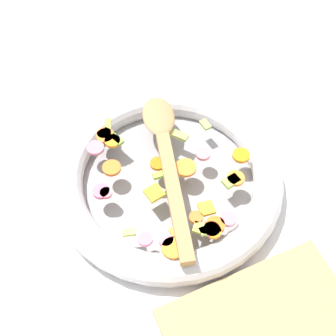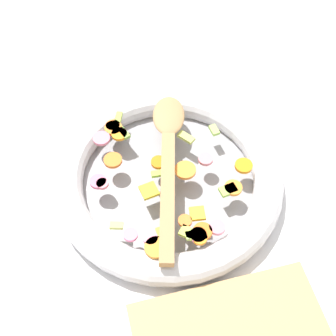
# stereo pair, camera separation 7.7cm
# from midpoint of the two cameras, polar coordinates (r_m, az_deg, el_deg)

# --- Properties ---
(ground_plane) EXTENTS (4.00, 4.00, 0.00)m
(ground_plane) POSITION_cam_midpoint_polar(r_m,az_deg,el_deg) (0.81, -2.71, -2.25)
(ground_plane) COLOR silver
(skillet) EXTENTS (0.39, 0.39, 0.05)m
(skillet) POSITION_cam_midpoint_polar(r_m,az_deg,el_deg) (0.79, -2.77, -1.37)
(skillet) COLOR gray
(skillet) RESTS_ON ground_plane
(chopped_vegetables) EXTENTS (0.27, 0.30, 0.01)m
(chopped_vegetables) POSITION_cam_midpoint_polar(r_m,az_deg,el_deg) (0.75, -3.03, -2.18)
(chopped_vegetables) COLOR orange
(chopped_vegetables) RESTS_ON skillet
(wooden_spoon) EXTENTS (0.12, 0.33, 0.01)m
(wooden_spoon) POSITION_cam_midpoint_polar(r_m,az_deg,el_deg) (0.77, -3.10, 1.62)
(wooden_spoon) COLOR #A87F51
(wooden_spoon) RESTS_ON chopped_vegetables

